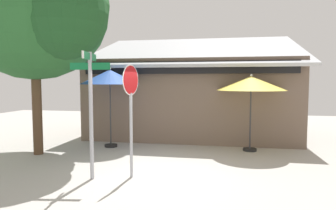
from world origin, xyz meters
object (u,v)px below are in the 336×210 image
Objects in this scene: stop_sign at (131,100)px; patio_umbrella_royal_blue_left at (110,78)px; street_sign_post at (91,101)px; shade_tree at (37,6)px; patio_umbrella_mustard_center at (251,84)px.

stop_sign is 3.56m from patio_umbrella_royal_blue_left.
street_sign_post is at bearing -75.75° from patio_umbrella_royal_blue_left.
stop_sign is (0.86, 0.30, 0.01)m from street_sign_post.
shade_tree is (-3.38, 1.57, 2.69)m from stop_sign.
street_sign_post is at bearing -136.84° from patio_umbrella_mustard_center.
patio_umbrella_mustard_center is at bearing 43.16° from street_sign_post.
street_sign_post is 3.52m from patio_umbrella_royal_blue_left.
shade_tree is (-1.66, -1.50, 2.12)m from patio_umbrella_royal_blue_left.
street_sign_post is 5.31m from patio_umbrella_mustard_center.
patio_umbrella_royal_blue_left reaches higher than stop_sign.
patio_umbrella_mustard_center is at bearing 47.96° from stop_sign.
patio_umbrella_mustard_center is at bearing 15.36° from shade_tree.
patio_umbrella_mustard_center is 7.01m from shade_tree.
shade_tree is (-6.38, -1.75, 2.33)m from patio_umbrella_mustard_center.
patio_umbrella_royal_blue_left is (-0.85, 3.36, 0.58)m from street_sign_post.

